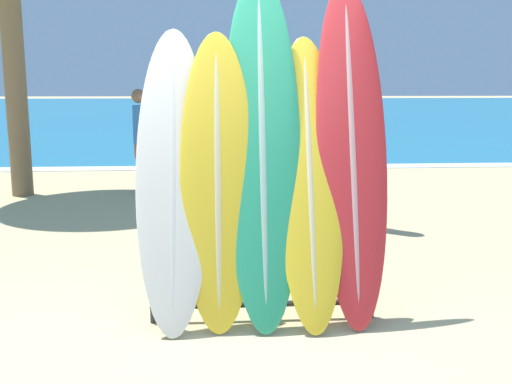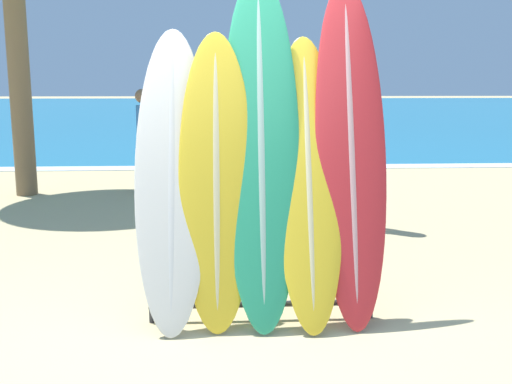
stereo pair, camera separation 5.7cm
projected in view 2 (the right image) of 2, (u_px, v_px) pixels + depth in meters
ground_plane at (218, 342)px, 3.98m from camera, size 160.00×160.00×0.00m
ocean_water at (222, 109)px, 40.99m from camera, size 120.00×60.00×0.01m
surfboard_rack at (262, 263)px, 4.27m from camera, size 1.63×0.04×0.79m
surfboard_slot_0 at (172, 176)px, 4.20m from camera, size 0.52×0.83×2.10m
surfboard_slot_1 at (216, 179)px, 4.19m from camera, size 0.53×0.69×2.07m
surfboard_slot_2 at (261, 145)px, 4.25m from camera, size 0.56×0.93×2.53m
surfboard_slot_3 at (308, 179)px, 4.25m from camera, size 0.49×0.87×2.05m
surfboard_slot_4 at (351, 149)px, 4.28m from camera, size 0.51×0.86×2.46m
person_near_water at (226, 124)px, 10.72m from camera, size 0.31×0.28×1.80m
person_mid_beach at (368, 156)px, 6.96m from camera, size 0.26×0.27×1.58m
person_far_left at (143, 137)px, 9.32m from camera, size 0.22×0.27×1.61m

